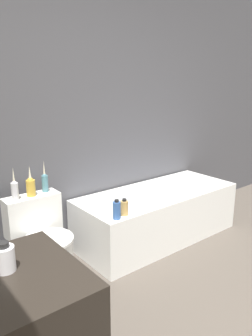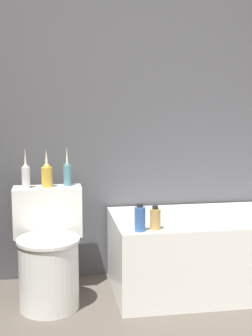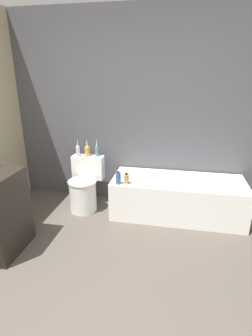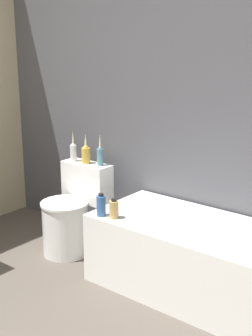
% 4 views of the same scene
% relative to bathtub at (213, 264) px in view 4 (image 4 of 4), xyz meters
% --- Properties ---
extents(wall_back_tiled, '(6.40, 0.06, 2.60)m').
position_rel_bathtub_xyz_m(wall_back_tiled, '(-0.73, 0.40, 1.05)').
color(wall_back_tiled, '#4C4C51').
rests_on(wall_back_tiled, ground_plane).
extents(bathtub, '(1.68, 0.69, 0.50)m').
position_rel_bathtub_xyz_m(bathtub, '(0.00, 0.00, 0.00)').
color(bathtub, white).
rests_on(bathtub, ground).
extents(toilet, '(0.44, 0.54, 0.70)m').
position_rel_bathtub_xyz_m(toilet, '(-1.26, -0.05, 0.06)').
color(toilet, white).
rests_on(toilet, ground).
extents(vase_gold, '(0.05, 0.05, 0.26)m').
position_rel_bathtub_xyz_m(vase_gold, '(-1.39, 0.12, 0.53)').
color(vase_gold, silver).
rests_on(vase_gold, toilet).
extents(vase_silver, '(0.07, 0.07, 0.25)m').
position_rel_bathtub_xyz_m(vase_silver, '(-1.26, 0.13, 0.53)').
color(vase_silver, gold).
rests_on(vase_silver, toilet).
extents(vase_bronze, '(0.05, 0.05, 0.26)m').
position_rel_bathtub_xyz_m(vase_bronze, '(-1.13, 0.16, 0.53)').
color(vase_bronze, teal).
rests_on(vase_bronze, toilet).
extents(shampoo_bottle_tall, '(0.06, 0.06, 0.16)m').
position_rel_bathtub_xyz_m(shampoo_bottle_tall, '(-0.72, -0.28, 0.32)').
color(shampoo_bottle_tall, '#335999').
rests_on(shampoo_bottle_tall, bathtub).
extents(shampoo_bottle_short, '(0.06, 0.06, 0.14)m').
position_rel_bathtub_xyz_m(shampoo_bottle_short, '(-0.63, -0.26, 0.31)').
color(shampoo_bottle_short, tan).
rests_on(shampoo_bottle_short, bathtub).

